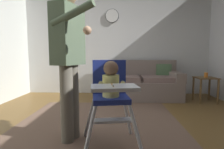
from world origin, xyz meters
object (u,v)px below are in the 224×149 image
(high_chair, at_px, (111,88))
(adult_standing, at_px, (69,56))
(wall_clock, at_px, (112,16))
(sippy_cup, at_px, (206,75))
(side_table, at_px, (205,84))
(couch, at_px, (140,83))

(high_chair, relative_size, adult_standing, 0.55)
(adult_standing, bearing_deg, wall_clock, 99.42)
(adult_standing, bearing_deg, sippy_cup, 54.40)
(high_chair, bearing_deg, side_table, 126.37)
(side_table, bearing_deg, couch, 164.68)
(sippy_cup, relative_size, wall_clock, 0.29)
(couch, distance_m, wall_clock, 1.81)
(high_chair, relative_size, wall_clock, 2.70)
(couch, height_order, sippy_cup, couch)
(high_chair, bearing_deg, wall_clock, 172.99)
(high_chair, distance_m, wall_clock, 3.03)
(high_chair, relative_size, sippy_cup, 9.17)
(side_table, distance_m, sippy_cup, 0.19)
(sippy_cup, bearing_deg, wall_clock, 157.00)
(high_chair, xyz_separation_m, side_table, (1.88, 1.89, -0.25))
(wall_clock, bearing_deg, couch, -35.78)
(high_chair, bearing_deg, couch, 156.79)
(couch, relative_size, side_table, 3.38)
(adult_standing, distance_m, wall_clock, 2.79)
(couch, distance_m, side_table, 1.35)
(couch, xyz_separation_m, wall_clock, (-0.66, 0.48, 1.62))
(adult_standing, bearing_deg, high_chair, 0.15)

